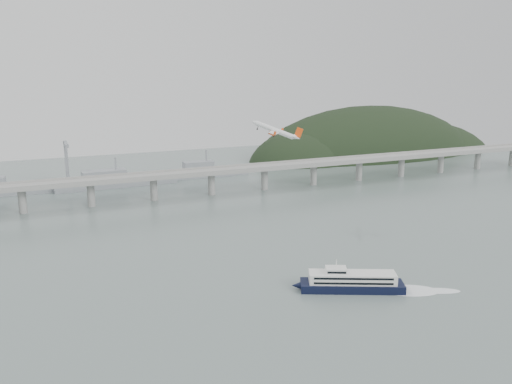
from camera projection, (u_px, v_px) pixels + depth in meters
name	position (u px, v px, depth m)	size (l,w,h in m)	color
ground	(297.00, 282.00, 280.79)	(900.00, 900.00, 0.00)	slate
bridge	(187.00, 177.00, 455.26)	(800.00, 22.00, 23.90)	gray
headland	(376.00, 168.00, 690.89)	(365.00, 155.00, 156.00)	black
ferry	(352.00, 282.00, 269.99)	(78.92, 42.17, 15.91)	black
airliner	(276.00, 131.00, 350.96)	(29.76, 28.93, 14.13)	white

